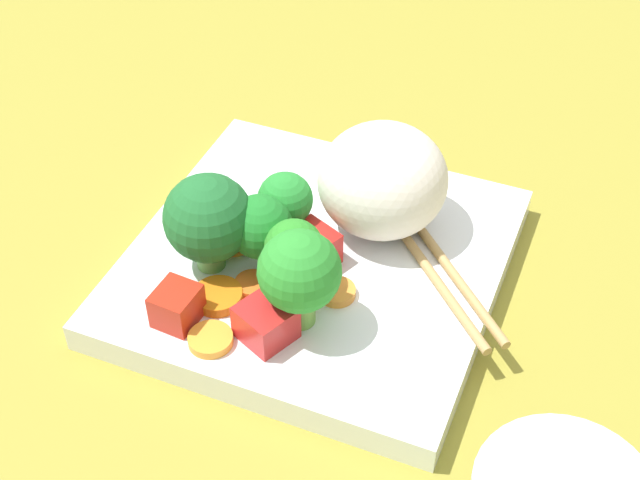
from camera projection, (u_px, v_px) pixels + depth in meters
ground_plane at (316, 286)px, 61.05cm from camera, size 110.00×110.00×2.00cm
square_plate at (316, 265)px, 59.70cm from camera, size 23.39×23.39×1.98cm
rice_mound at (383, 180)px, 58.69cm from camera, size 11.63×11.59×7.46cm
broccoli_floret_0 at (290, 249)px, 54.57cm from camera, size 3.66×3.66×5.29cm
broccoli_floret_1 at (260, 227)px, 56.37cm from camera, size 4.09×4.09×5.20cm
broccoli_floret_2 at (208, 219)px, 55.96cm from camera, size 5.63×5.63×6.61cm
broccoli_floret_3 at (299, 274)px, 51.82cm from camera, size 4.89×4.89×6.83cm
broccoli_floret_4 at (286, 201)px, 57.88cm from camera, size 3.58×3.58×5.27cm
carrot_slice_0 at (233, 239)px, 59.73cm from camera, size 3.55×3.55×0.48cm
carrot_slice_1 at (253, 285)px, 56.56cm from camera, size 3.15×3.15×0.59cm
carrot_slice_2 at (218, 296)px, 55.77cm from camera, size 3.57×3.57×0.69cm
carrot_slice_3 at (211, 339)px, 53.28cm from camera, size 3.38×3.38×0.56cm
carrot_slice_4 at (337, 292)px, 56.14cm from camera, size 2.88×2.88×0.55cm
pepper_chunk_0 at (260, 321)px, 53.22cm from camera, size 3.88×3.84×2.29cm
pepper_chunk_1 at (313, 247)px, 57.85cm from camera, size 3.74×3.52×2.29cm
pepper_chunk_2 at (177, 306)px, 54.05cm from camera, size 2.58×2.81×2.33cm
chopstick_pair at (418, 239)px, 59.61cm from camera, size 15.67×15.68×0.62cm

